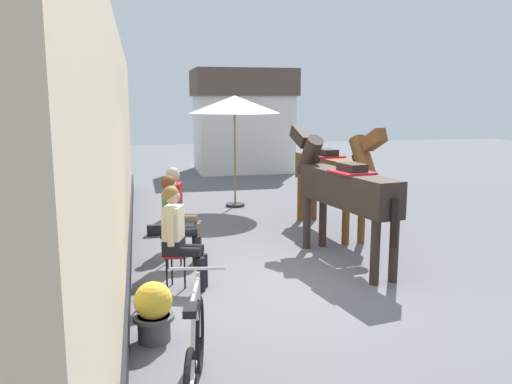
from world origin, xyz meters
TOP-DOWN VIEW (x-y plane):
  - ground_plane at (0.00, 3.00)m, footprint 40.00×40.00m
  - pub_facade_wall at (-2.55, 1.50)m, footprint 0.34×14.00m
  - distant_cottage at (1.40, 11.39)m, footprint 3.40×2.60m
  - seated_visitor_near at (-1.72, -0.02)m, footprint 0.61×0.49m
  - seated_visitor_middle at (-1.70, 0.97)m, footprint 0.61×0.49m
  - seated_visitor_far at (-1.57, 1.91)m, footprint 0.61×0.48m
  - saddled_horse_near at (0.84, 0.65)m, footprint 0.83×2.97m
  - saddled_horse_far at (1.33, 2.40)m, footprint 0.69×2.99m
  - flower_planter_near at (-2.11, -1.53)m, footprint 0.43×0.43m
  - leaning_bicycle at (-1.80, -2.76)m, footprint 0.52×1.74m
  - cafe_parasol at (-0.00, 5.24)m, footprint 2.10×2.10m
  - satchel_bag at (-1.95, 2.88)m, footprint 0.28×0.13m

SIDE VIEW (x-z plane):
  - ground_plane at x=0.00m, z-range 0.00..0.00m
  - satchel_bag at x=-1.95m, z-range 0.00..0.20m
  - flower_planter_near at x=-2.11m, z-range 0.01..0.65m
  - leaning_bicycle at x=-1.80m, z-range -0.11..0.91m
  - seated_visitor_near at x=-1.72m, z-range 0.08..1.47m
  - seated_visitor_middle at x=-1.70m, z-range 0.08..1.47m
  - seated_visitor_far at x=-1.57m, z-range 0.08..1.47m
  - saddled_horse_near at x=0.84m, z-range 0.13..2.19m
  - saddled_horse_far at x=1.33m, z-range 0.13..2.19m
  - pub_facade_wall at x=-2.55m, z-range -0.16..3.24m
  - distant_cottage at x=1.40m, z-range 0.05..3.55m
  - cafe_parasol at x=0.00m, z-range 1.07..3.65m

